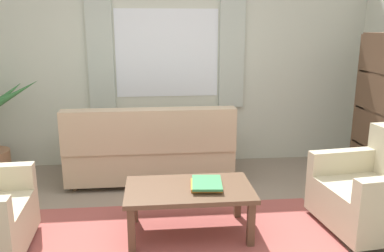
# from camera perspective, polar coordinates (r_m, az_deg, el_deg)

# --- Properties ---
(ground_plane) EXTENTS (6.24, 6.24, 0.00)m
(ground_plane) POSITION_cam_1_polar(r_m,az_deg,el_deg) (3.47, -1.74, -17.10)
(ground_plane) COLOR gray
(wall_back) EXTENTS (5.32, 0.12, 2.60)m
(wall_back) POSITION_cam_1_polar(r_m,az_deg,el_deg) (5.24, -3.58, 8.71)
(wall_back) COLOR beige
(wall_back) RESTS_ON ground_plane
(window_with_curtains) EXTENTS (1.98, 0.07, 1.40)m
(window_with_curtains) POSITION_cam_1_polar(r_m,az_deg,el_deg) (5.15, -3.57, 10.28)
(window_with_curtains) COLOR white
(area_rug) EXTENTS (2.74, 1.68, 0.01)m
(area_rug) POSITION_cam_1_polar(r_m,az_deg,el_deg) (3.47, -1.74, -17.01)
(area_rug) COLOR #9E4C47
(area_rug) RESTS_ON ground_plane
(couch) EXTENTS (1.90, 0.82, 0.92)m
(couch) POSITION_cam_1_polar(r_m,az_deg,el_deg) (4.73, -5.95, -3.52)
(couch) COLOR tan
(couch) RESTS_ON ground_plane
(armchair_right) EXTENTS (0.91, 0.93, 0.88)m
(armchair_right) POSITION_cam_1_polar(r_m,az_deg,el_deg) (3.98, 24.80, -8.50)
(armchair_right) COLOR #BCB293
(armchair_right) RESTS_ON ground_plane
(coffee_table) EXTENTS (1.10, 0.64, 0.44)m
(coffee_table) POSITION_cam_1_polar(r_m,az_deg,el_deg) (3.51, -0.42, -9.63)
(coffee_table) COLOR brown
(coffee_table) RESTS_ON ground_plane
(book_stack_on_table) EXTENTS (0.29, 0.36, 0.05)m
(book_stack_on_table) POSITION_cam_1_polar(r_m,az_deg,el_deg) (3.49, 2.09, -8.30)
(book_stack_on_table) COLOR orange
(book_stack_on_table) RESTS_ON coffee_table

